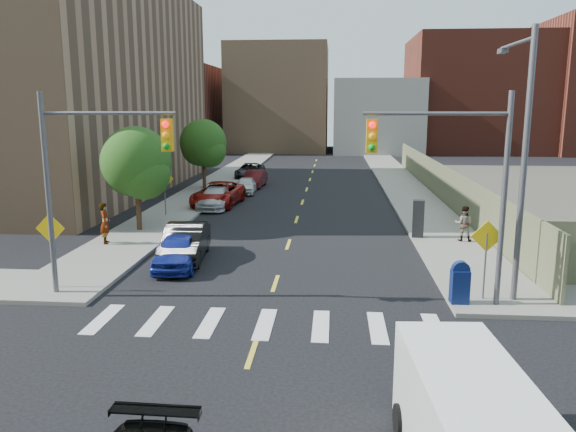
% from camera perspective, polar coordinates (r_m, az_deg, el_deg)
% --- Properties ---
extents(ground, '(160.00, 160.00, 0.00)m').
position_cam_1_polar(ground, '(13.84, -4.89, -17.11)').
color(ground, black).
rests_on(ground, ground).
extents(sidewalk_nw, '(3.50, 73.00, 0.15)m').
position_cam_1_polar(sidewalk_nw, '(54.79, -5.74, 4.34)').
color(sidewalk_nw, gray).
rests_on(sidewalk_nw, ground).
extents(sidewalk_ne, '(3.50, 73.00, 0.15)m').
position_cam_1_polar(sidewalk_ne, '(54.19, 10.64, 4.13)').
color(sidewalk_ne, gray).
rests_on(sidewalk_ne, ground).
extents(fence_north, '(0.12, 44.00, 2.50)m').
position_cam_1_polar(fence_north, '(41.04, 15.17, 3.37)').
color(fence_north, '#696A4A').
rests_on(fence_north, ground).
extents(building_nw, '(22.00, 30.00, 16.00)m').
position_cam_1_polar(building_nw, '(48.46, -25.75, 11.82)').
color(building_nw, '#8C6B4C').
rests_on(building_nw, ground).
extents(bg_bldg_west, '(14.00, 18.00, 12.00)m').
position_cam_1_polar(bg_bldg_west, '(85.48, -11.91, 10.58)').
color(bg_bldg_west, '#592319').
rests_on(bg_bldg_west, ground).
extents(bg_bldg_midwest, '(14.00, 16.00, 15.00)m').
position_cam_1_polar(bg_bldg_midwest, '(84.40, -0.86, 11.83)').
color(bg_bldg_midwest, '#8C6B4C').
rests_on(bg_bldg_midwest, ground).
extents(bg_bldg_center, '(12.00, 16.00, 10.00)m').
position_cam_1_polar(bg_bldg_center, '(82.23, 8.92, 9.97)').
color(bg_bldg_center, gray).
rests_on(bg_bldg_center, ground).
extents(bg_bldg_east, '(18.00, 18.00, 16.00)m').
position_cam_1_polar(bg_bldg_east, '(86.34, 18.38, 11.59)').
color(bg_bldg_east, '#592319').
rests_on(bg_bldg_east, ground).
extents(signal_nw, '(4.59, 0.30, 7.00)m').
position_cam_1_polar(signal_nw, '(19.85, -19.50, 4.69)').
color(signal_nw, '#59595E').
rests_on(signal_nw, ground).
extents(signal_ne, '(4.59, 0.30, 7.00)m').
position_cam_1_polar(signal_ne, '(18.53, 16.76, 4.44)').
color(signal_ne, '#59595E').
rests_on(signal_ne, ground).
extents(streetlight_ne, '(0.25, 3.70, 9.00)m').
position_cam_1_polar(streetlight_ne, '(19.91, 22.62, 6.50)').
color(streetlight_ne, '#59595E').
rests_on(streetlight_ne, ground).
extents(warn_sign_nw, '(1.06, 0.06, 2.83)m').
position_cam_1_polar(warn_sign_nw, '(21.48, -22.95, -1.96)').
color(warn_sign_nw, '#59595E').
rests_on(warn_sign_nw, ground).
extents(warn_sign_ne, '(1.06, 0.06, 2.83)m').
position_cam_1_polar(warn_sign_ne, '(19.73, 19.51, -2.83)').
color(warn_sign_ne, '#59595E').
rests_on(warn_sign_ne, ground).
extents(warn_sign_midwest, '(1.06, 0.06, 2.83)m').
position_cam_1_polar(warn_sign_midwest, '(33.81, -12.44, 3.18)').
color(warn_sign_midwest, '#59595E').
rests_on(warn_sign_midwest, ground).
extents(tree_west_near, '(3.66, 3.64, 5.52)m').
position_cam_1_polar(tree_west_near, '(29.98, -15.13, 4.92)').
color(tree_west_near, '#332114').
rests_on(tree_west_near, ground).
extents(tree_west_far, '(3.66, 3.64, 5.52)m').
position_cam_1_polar(tree_west_far, '(44.33, -8.59, 7.09)').
color(tree_west_far, '#332114').
rests_on(tree_west_far, ground).
extents(parked_car_blue, '(2.00, 4.21, 1.39)m').
position_cam_1_polar(parked_car_blue, '(23.47, -11.12, -3.48)').
color(parked_car_blue, '#1B2B98').
rests_on(parked_car_blue, ground).
extents(parked_car_black, '(2.07, 4.81, 1.54)m').
position_cam_1_polar(parked_car_black, '(24.50, -10.41, -2.65)').
color(parked_car_black, black).
rests_on(parked_car_black, ground).
extents(parked_car_red, '(3.08, 5.82, 1.56)m').
position_cam_1_polar(parked_car_red, '(37.43, -7.12, 2.23)').
color(parked_car_red, maroon).
rests_on(parked_car_red, ground).
extents(parked_car_silver, '(1.95, 4.62, 1.33)m').
position_cam_1_polar(parked_car_silver, '(36.56, -7.41, 1.83)').
color(parked_car_silver, '#B2B5BA').
rests_on(parked_car_silver, ground).
extents(parked_car_white, '(1.71, 3.71, 1.23)m').
position_cam_1_polar(parked_car_white, '(42.48, -4.30, 3.12)').
color(parked_car_white, silver).
rests_on(parked_car_white, ground).
extents(parked_car_maroon, '(1.66, 4.19, 1.36)m').
position_cam_1_polar(parked_car_maroon, '(45.80, -3.40, 3.80)').
color(parked_car_maroon, '#420D0F').
rests_on(parked_car_maroon, ground).
extents(parked_car_grey, '(2.33, 4.93, 1.36)m').
position_cam_1_polar(parked_car_grey, '(51.44, -3.88, 4.61)').
color(parked_car_grey, black).
rests_on(parked_car_grey, ground).
extents(cargo_van, '(2.19, 4.78, 2.14)m').
position_cam_1_polar(cargo_van, '(10.84, 17.71, -19.42)').
color(cargo_van, white).
rests_on(cargo_van, ground).
extents(mailbox, '(0.60, 0.47, 1.42)m').
position_cam_1_polar(mailbox, '(19.35, 17.06, -6.50)').
color(mailbox, navy).
rests_on(mailbox, sidewalk_ne).
extents(payphone, '(0.60, 0.51, 1.85)m').
position_cam_1_polar(payphone, '(28.32, 13.09, -0.26)').
color(payphone, black).
rests_on(payphone, sidewalk_ne).
extents(pedestrian_west, '(0.65, 0.81, 1.94)m').
position_cam_1_polar(pedestrian_west, '(27.66, -18.08, -0.70)').
color(pedestrian_west, gray).
rests_on(pedestrian_west, sidewalk_nw).
extents(pedestrian_east, '(0.93, 0.79, 1.70)m').
position_cam_1_polar(pedestrian_east, '(28.10, 17.42, -0.73)').
color(pedestrian_east, gray).
rests_on(pedestrian_east, sidewalk_ne).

